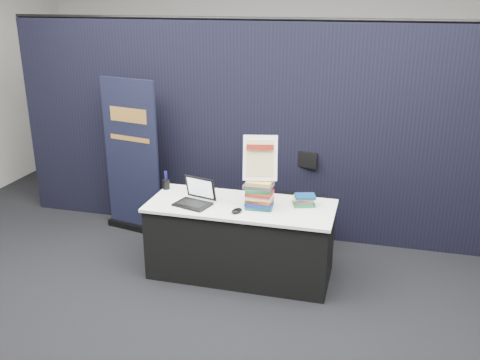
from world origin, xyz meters
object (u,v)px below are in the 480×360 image
(pullup_banner, at_px, (132,166))
(stacking_chair, at_px, (295,195))
(book_stack_short, at_px, (305,200))
(laptop, at_px, (194,198))
(book_stack_tall, at_px, (259,194))
(display_table, at_px, (241,239))
(info_sign, at_px, (260,158))

(pullup_banner, xyz_separation_m, stacking_chair, (1.87, 0.14, -0.23))
(book_stack_short, relative_size, stacking_chair, 0.21)
(laptop, bearing_deg, book_stack_tall, 21.50)
(display_table, xyz_separation_m, info_sign, (0.19, -0.00, 0.85))
(book_stack_short, bearing_deg, info_sign, -160.69)
(laptop, bearing_deg, pullup_banner, 157.35)
(info_sign, height_order, stacking_chair, info_sign)
(display_table, bearing_deg, stacking_chair, 64.86)
(stacking_chair, bearing_deg, display_table, -96.97)
(book_stack_tall, relative_size, pullup_banner, 0.15)
(laptop, bearing_deg, book_stack_short, 28.37)
(pullup_banner, bearing_deg, laptop, -25.68)
(display_table, relative_size, stacking_chair, 1.75)
(display_table, bearing_deg, pullup_banner, 154.65)
(book_stack_short, relative_size, info_sign, 0.50)
(info_sign, relative_size, stacking_chair, 0.42)
(laptop, bearing_deg, stacking_chair, 63.54)
(laptop, distance_m, pullup_banner, 1.31)
(book_stack_tall, bearing_deg, pullup_banner, 156.26)
(book_stack_short, distance_m, pullup_banner, 2.15)
(display_table, bearing_deg, info_sign, -0.31)
(book_stack_short, relative_size, pullup_banner, 0.12)
(info_sign, bearing_deg, stacking_chair, 64.02)
(display_table, distance_m, pullup_banner, 1.69)
(info_sign, bearing_deg, display_table, 167.63)
(book_stack_short, bearing_deg, laptop, -166.72)
(laptop, height_order, pullup_banner, pullup_banner)
(book_stack_tall, distance_m, pullup_banner, 1.82)
(book_stack_short, height_order, info_sign, info_sign)
(info_sign, height_order, pullup_banner, pullup_banner)
(display_table, distance_m, book_stack_tall, 0.54)
(info_sign, relative_size, pullup_banner, 0.24)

